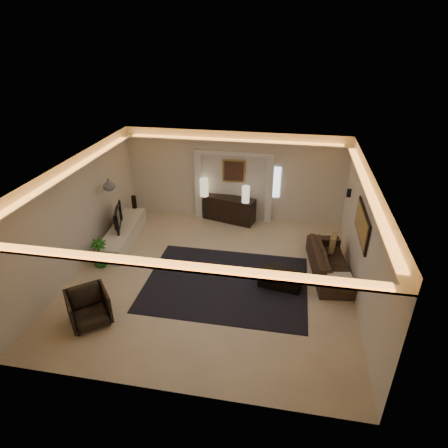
% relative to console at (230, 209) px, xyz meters
% --- Properties ---
extents(floor, '(7.00, 7.00, 0.00)m').
position_rel_console_xyz_m(floor, '(0.10, -3.25, -0.40)').
color(floor, beige).
rests_on(floor, ground).
extents(ceiling, '(7.00, 7.00, 0.00)m').
position_rel_console_xyz_m(ceiling, '(0.10, -3.25, 2.50)').
color(ceiling, white).
rests_on(ceiling, ground).
extents(wall_back, '(7.00, 0.00, 7.00)m').
position_rel_console_xyz_m(wall_back, '(0.10, 0.25, 1.05)').
color(wall_back, beige).
rests_on(wall_back, ground).
extents(wall_front, '(7.00, 0.00, 7.00)m').
position_rel_console_xyz_m(wall_front, '(0.10, -6.75, 1.05)').
color(wall_front, beige).
rests_on(wall_front, ground).
extents(wall_left, '(0.00, 7.00, 7.00)m').
position_rel_console_xyz_m(wall_left, '(-3.40, -3.25, 1.05)').
color(wall_left, beige).
rests_on(wall_left, ground).
extents(wall_right, '(0.00, 7.00, 7.00)m').
position_rel_console_xyz_m(wall_right, '(3.60, -3.25, 1.05)').
color(wall_right, beige).
rests_on(wall_right, ground).
extents(cove_soffit, '(7.00, 7.00, 0.04)m').
position_rel_console_xyz_m(cove_soffit, '(0.10, -3.25, 2.22)').
color(cove_soffit, silver).
rests_on(cove_soffit, ceiling).
extents(daylight_slit, '(0.25, 0.03, 1.00)m').
position_rel_console_xyz_m(daylight_slit, '(1.45, 0.23, 0.95)').
color(daylight_slit, white).
rests_on(daylight_slit, wall_back).
extents(area_rug, '(4.00, 3.00, 0.01)m').
position_rel_console_xyz_m(area_rug, '(0.50, -3.45, -0.39)').
color(area_rug, black).
rests_on(area_rug, ground).
extents(pilaster_left, '(0.22, 0.20, 2.20)m').
position_rel_console_xyz_m(pilaster_left, '(-1.05, 0.15, 0.70)').
color(pilaster_left, silver).
rests_on(pilaster_left, ground).
extents(pilaster_right, '(0.22, 0.20, 2.20)m').
position_rel_console_xyz_m(pilaster_right, '(1.25, 0.15, 0.70)').
color(pilaster_right, silver).
rests_on(pilaster_right, ground).
extents(alcove_header, '(2.52, 0.20, 0.12)m').
position_rel_console_xyz_m(alcove_header, '(0.10, 0.15, 1.85)').
color(alcove_header, silver).
rests_on(alcove_header, wall_back).
extents(painting_frame, '(0.74, 0.04, 0.74)m').
position_rel_console_xyz_m(painting_frame, '(0.10, 0.22, 1.25)').
color(painting_frame, tan).
rests_on(painting_frame, wall_back).
extents(painting_canvas, '(0.62, 0.02, 0.62)m').
position_rel_console_xyz_m(painting_canvas, '(0.10, 0.19, 1.25)').
color(painting_canvas, '#4C2D1E').
rests_on(painting_canvas, wall_back).
extents(art_panel_frame, '(0.04, 1.64, 0.74)m').
position_rel_console_xyz_m(art_panel_frame, '(3.57, -2.95, 1.30)').
color(art_panel_frame, black).
rests_on(art_panel_frame, wall_right).
extents(art_panel_gold, '(0.02, 1.50, 0.62)m').
position_rel_console_xyz_m(art_panel_gold, '(3.54, -2.95, 1.30)').
color(art_panel_gold, tan).
rests_on(art_panel_gold, wall_right).
extents(wall_sconce, '(0.12, 0.12, 0.22)m').
position_rel_console_xyz_m(wall_sconce, '(3.48, -1.05, 1.28)').
color(wall_sconce, black).
rests_on(wall_sconce, wall_right).
extents(wall_niche, '(0.10, 0.55, 0.04)m').
position_rel_console_xyz_m(wall_niche, '(-3.34, -1.85, 1.25)').
color(wall_niche, silver).
rests_on(wall_niche, wall_left).
extents(console, '(1.74, 0.93, 0.83)m').
position_rel_console_xyz_m(console, '(0.00, 0.00, 0.00)').
color(console, black).
rests_on(console, ground).
extents(lamp_left, '(0.32, 0.32, 0.59)m').
position_rel_console_xyz_m(lamp_left, '(-0.83, 0.00, 0.69)').
color(lamp_left, beige).
rests_on(lamp_left, console).
extents(lamp_right, '(0.27, 0.27, 0.53)m').
position_rel_console_xyz_m(lamp_right, '(0.55, -0.26, 0.69)').
color(lamp_right, beige).
rests_on(lamp_right, console).
extents(media_ledge, '(0.94, 2.73, 0.50)m').
position_rel_console_xyz_m(media_ledge, '(-2.88, -1.94, -0.17)').
color(media_ledge, silver).
rests_on(media_ledge, ground).
extents(tv, '(1.08, 0.49, 0.63)m').
position_rel_console_xyz_m(tv, '(-3.04, -1.97, 0.37)').
color(tv, black).
rests_on(tv, media_ledge).
extents(figurine, '(0.19, 0.19, 0.41)m').
position_rel_console_xyz_m(figurine, '(-3.03, -0.60, 0.24)').
color(figurine, black).
rests_on(figurine, media_ledge).
extents(ginger_jar, '(0.36, 0.36, 0.34)m').
position_rel_console_xyz_m(ginger_jar, '(-3.05, -2.02, 1.44)').
color(ginger_jar, slate).
rests_on(ginger_jar, wall_niche).
extents(plant, '(0.52, 0.52, 0.78)m').
position_rel_console_xyz_m(plant, '(-2.95, -3.26, -0.01)').
color(plant, '#256A1D').
rests_on(plant, ground).
extents(sofa, '(2.40, 1.18, 0.67)m').
position_rel_console_xyz_m(sofa, '(3.06, -2.51, -0.06)').
color(sofa, '#512F24').
rests_on(sofa, ground).
extents(throw_blanket, '(0.62, 0.53, 0.06)m').
position_rel_console_xyz_m(throw_blanket, '(3.20, -3.53, 0.15)').
color(throw_blanket, beige).
rests_on(throw_blanket, sofa).
extents(throw_pillow, '(0.23, 0.47, 0.45)m').
position_rel_console_xyz_m(throw_pillow, '(3.14, -1.89, 0.15)').
color(throw_pillow, '#A68756').
rests_on(throw_pillow, sofa).
extents(coffee_table, '(1.09, 0.72, 0.38)m').
position_rel_console_xyz_m(coffee_table, '(1.82, -3.28, -0.20)').
color(coffee_table, black).
rests_on(coffee_table, ground).
extents(bowl, '(0.28, 0.28, 0.06)m').
position_rel_console_xyz_m(bowl, '(1.54, -3.56, 0.04)').
color(bowl, black).
rests_on(bowl, coffee_table).
extents(magazine, '(0.29, 0.23, 0.03)m').
position_rel_console_xyz_m(magazine, '(1.42, -3.56, 0.02)').
color(magazine, beige).
rests_on(magazine, coffee_table).
extents(armchair, '(1.17, 1.17, 0.77)m').
position_rel_console_xyz_m(armchair, '(-2.16, -5.33, -0.02)').
color(armchair, '#2E2519').
rests_on(armchair, ground).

